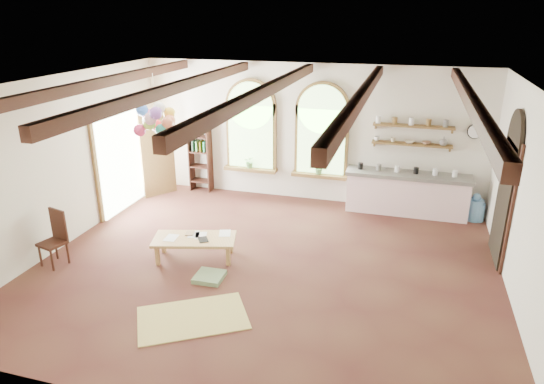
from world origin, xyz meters
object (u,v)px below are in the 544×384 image
(kitchen_counter, at_px, (407,193))
(coffee_table, at_px, (194,240))
(balloon_cluster, at_px, (156,120))
(side_chair, at_px, (55,249))

(kitchen_counter, relative_size, coffee_table, 1.68)
(balloon_cluster, bearing_deg, side_chair, -125.15)
(coffee_table, bearing_deg, side_chair, -159.23)
(kitchen_counter, relative_size, balloon_cluster, 2.34)
(kitchen_counter, height_order, balloon_cluster, balloon_cluster)
(kitchen_counter, distance_m, side_chair, 7.26)
(side_chair, bearing_deg, balloon_cluster, 54.85)
(side_chair, relative_size, balloon_cluster, 0.88)
(coffee_table, bearing_deg, balloon_cluster, 140.66)
(kitchen_counter, height_order, side_chair, side_chair)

